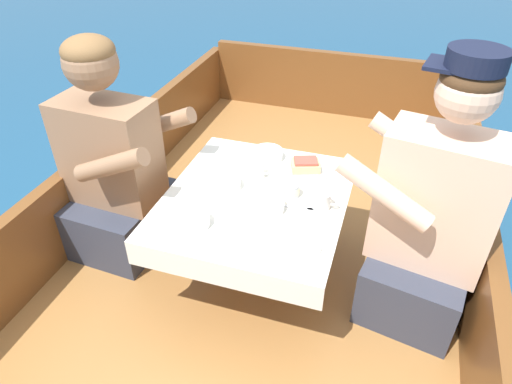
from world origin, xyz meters
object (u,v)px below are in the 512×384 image
Objects in this scene: person_starboard at (429,222)px; coffee_cup_port at (321,200)px; coffee_cup_starboard at (258,170)px; person_port at (115,171)px; tin_can at (291,190)px; sandwich at (305,165)px.

person_starboard reaches higher than coffee_cup_port.
coffee_cup_port is at bearing -24.01° from coffee_cup_starboard.
person_port is 0.63m from coffee_cup_starboard.
person_starboard is (1.30, 0.02, 0.02)m from person_port.
person_starboard is 10.62× the size of coffee_cup_port.
person_starboard is at bearing -8.11° from coffee_cup_starboard.
person_port is at bearing 11.74° from person_starboard.
person_port is at bearing -177.66° from tin_can.
sandwich is at bearing 116.35° from coffee_cup_port.
coffee_cup_port is at bearing 2.88° from person_port.
person_port reaches higher than sandwich.
tin_can is (-0.01, -0.19, -0.00)m from sandwich.
sandwich reaches higher than tin_can.
coffee_cup_starboard reaches higher than tin_can.
tin_can is at bearing 9.83° from person_starboard.
sandwich is at bearing -10.60° from person_starboard.
person_port is 1.30m from person_starboard.
coffee_cup_port is 1.48× the size of tin_can.
sandwich is 0.19m from tin_can.
person_starboard is 0.40m from coffee_cup_port.
tin_can is at bearing 5.74° from person_port.
sandwich is at bearing 85.91° from tin_can.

